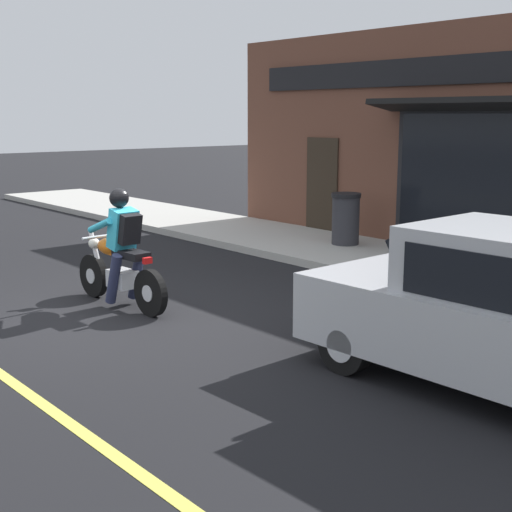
{
  "coord_description": "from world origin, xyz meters",
  "views": [
    {
      "loc": [
        -4.26,
        -7.97,
        2.58
      ],
      "look_at": [
        1.05,
        -1.74,
        0.95
      ],
      "focal_mm": 50.0,
      "sensor_mm": 36.0,
      "label": 1
    }
  ],
  "objects_px": {
    "motorcycle_with_rider": "(121,258)",
    "trash_bin": "(346,218)",
    "car_hatchback": "(500,313)",
    "traffic_cone": "(506,258)"
  },
  "relations": [
    {
      "from": "motorcycle_with_rider",
      "to": "trash_bin",
      "type": "bearing_deg",
      "value": 7.97
    },
    {
      "from": "motorcycle_with_rider",
      "to": "traffic_cone",
      "type": "height_order",
      "value": "motorcycle_with_rider"
    },
    {
      "from": "motorcycle_with_rider",
      "to": "trash_bin",
      "type": "xyz_separation_m",
      "value": [
        5.29,
        0.74,
        -0.04
      ]
    },
    {
      "from": "motorcycle_with_rider",
      "to": "car_hatchback",
      "type": "bearing_deg",
      "value": -76.83
    },
    {
      "from": "car_hatchback",
      "to": "trash_bin",
      "type": "height_order",
      "value": "car_hatchback"
    },
    {
      "from": "car_hatchback",
      "to": "traffic_cone",
      "type": "height_order",
      "value": "car_hatchback"
    },
    {
      "from": "traffic_cone",
      "to": "trash_bin",
      "type": "distance_m",
      "value": 3.51
    },
    {
      "from": "motorcycle_with_rider",
      "to": "traffic_cone",
      "type": "distance_m",
      "value": 5.77
    },
    {
      "from": "traffic_cone",
      "to": "trash_bin",
      "type": "xyz_separation_m",
      "value": [
        0.23,
        3.5,
        0.2
      ]
    },
    {
      "from": "traffic_cone",
      "to": "motorcycle_with_rider",
      "type": "bearing_deg",
      "value": 151.39
    }
  ]
}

